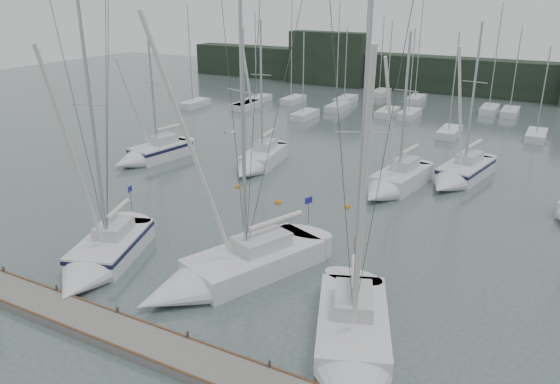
{
  "coord_description": "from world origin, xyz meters",
  "views": [
    {
      "loc": [
        14.77,
        -19.32,
        14.36
      ],
      "look_at": [
        1.55,
        5.0,
        3.95
      ],
      "focal_mm": 35.0,
      "sensor_mm": 36.0,
      "label": 1
    }
  ],
  "objects": [
    {
      "name": "far_building_left",
      "position": [
        -20.0,
        60.0,
        4.0
      ],
      "size": [
        12.0,
        3.0,
        8.0
      ],
      "primitive_type": "cube",
      "color": "black",
      "rests_on": "ground"
    },
    {
      "name": "seagull",
      "position": [
        -0.3,
        3.39,
        7.42
      ],
      "size": [
        0.88,
        0.49,
        0.18
      ],
      "rotation": [
        0.0,
        0.0,
        0.43
      ],
      "color": "white",
      "rests_on": "ground"
    },
    {
      "name": "sailboat_near_left",
      "position": [
        -6.35,
        -0.96,
        0.6
      ],
      "size": [
        5.49,
        8.78,
        14.84
      ],
      "rotation": [
        0.0,
        0.0,
        0.34
      ],
      "color": "silver",
      "rests_on": "ground"
    },
    {
      "name": "mast_forest",
      "position": [
        -2.99,
        43.48,
        0.46
      ],
      "size": [
        58.91,
        22.99,
        13.84
      ],
      "color": "silver",
      "rests_on": "ground"
    },
    {
      "name": "buoy_b",
      "position": [
        2.1,
        13.8,
        0.0
      ],
      "size": [
        0.46,
        0.46,
        0.46
      ],
      "primitive_type": "sphere",
      "color": "orange",
      "rests_on": "ground"
    },
    {
      "name": "buoy_c",
      "position": [
        -6.8,
        13.61,
        0.0
      ],
      "size": [
        0.44,
        0.44,
        0.44
      ],
      "primitive_type": "sphere",
      "color": "orange",
      "rests_on": "ground"
    },
    {
      "name": "sailboat_near_center",
      "position": [
        0.22,
        0.77,
        0.58
      ],
      "size": [
        6.98,
        11.04,
        16.6
      ],
      "rotation": [
        0.0,
        0.0,
        -0.38
      ],
      "color": "silver",
      "rests_on": "ground"
    },
    {
      "name": "sailboat_mid_d",
      "position": [
        7.76,
        22.74,
        0.62
      ],
      "size": [
        4.2,
        8.88,
        12.9
      ],
      "rotation": [
        0.0,
        0.0,
        -0.18
      ],
      "color": "silver",
      "rests_on": "ground"
    },
    {
      "name": "sailboat_mid_c",
      "position": [
        3.87,
        18.26,
        0.63
      ],
      "size": [
        3.81,
        8.45,
        12.32
      ],
      "rotation": [
        0.0,
        0.0,
        -0.15
      ],
      "color": "silver",
      "rests_on": "ground"
    },
    {
      "name": "far_treeline",
      "position": [
        0.0,
        62.0,
        2.5
      ],
      "size": [
        90.0,
        4.0,
        5.0
      ],
      "primitive_type": "cube",
      "color": "black",
      "rests_on": "ground"
    },
    {
      "name": "dock",
      "position": [
        0.0,
        -5.0,
        0.2
      ],
      "size": [
        24.0,
        2.0,
        0.4
      ],
      "primitive_type": "cube",
      "color": "slate",
      "rests_on": "ground"
    },
    {
      "name": "sailboat_mid_b",
      "position": [
        -7.86,
        18.27,
        0.57
      ],
      "size": [
        3.72,
        8.52,
        12.79
      ],
      "rotation": [
        0.0,
        0.0,
        0.15
      ],
      "color": "silver",
      "rests_on": "ground"
    },
    {
      "name": "sailboat_mid_a",
      "position": [
        -17.21,
        15.45,
        0.63
      ],
      "size": [
        3.85,
        7.96,
        11.22
      ],
      "rotation": [
        0.0,
        0.0,
        -0.16
      ],
      "color": "silver",
      "rests_on": "ground"
    },
    {
      "name": "ground",
      "position": [
        0.0,
        0.0,
        0.0
      ],
      "size": [
        160.0,
        160.0,
        0.0
      ],
      "primitive_type": "plane",
      "color": "#485755",
      "rests_on": "ground"
    },
    {
      "name": "buoy_a",
      "position": [
        -2.54,
        12.23,
        0.0
      ],
      "size": [
        0.51,
        0.51,
        0.51
      ],
      "primitive_type": "sphere",
      "color": "orange",
      "rests_on": "ground"
    },
    {
      "name": "sailboat_near_right",
      "position": [
        8.64,
        -1.93,
        0.57
      ],
      "size": [
        6.19,
        9.77,
        15.77
      ],
      "rotation": [
        0.0,
        0.0,
        0.37
      ],
      "color": "silver",
      "rests_on": "ground"
    }
  ]
}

